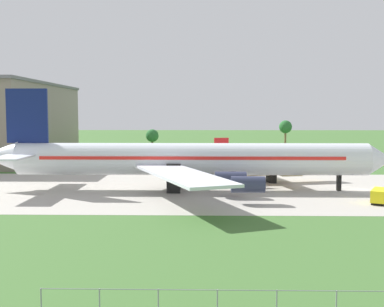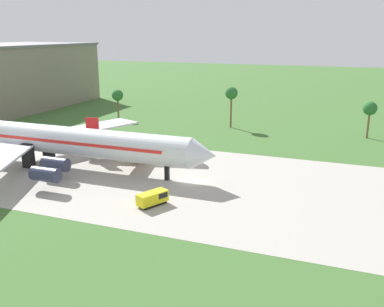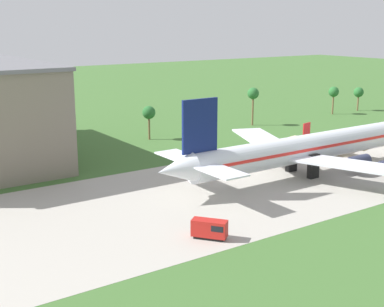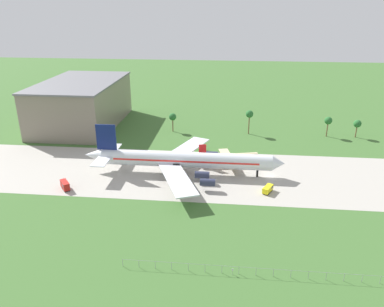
% 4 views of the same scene
% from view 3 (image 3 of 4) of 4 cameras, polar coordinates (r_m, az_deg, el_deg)
% --- Properties ---
extents(jet_airliner, '(74.61, 56.16, 18.30)m').
position_cam_3_polar(jet_airliner, '(115.86, 12.38, 0.60)').
color(jet_airliner, silver).
rests_on(jet_airliner, ground_plane).
extents(regional_aircraft, '(23.25, 21.15, 9.12)m').
position_cam_3_polar(regional_aircraft, '(135.09, 14.23, 1.23)').
color(regional_aircraft, beige).
rests_on(regional_aircraft, ground_plane).
extents(catering_van, '(4.81, 5.41, 2.92)m').
position_cam_3_polar(catering_van, '(80.28, 1.97, -8.04)').
color(catering_van, black).
rests_on(catering_van, ground_plane).
extents(palm_tree_row, '(114.16, 3.60, 11.86)m').
position_cam_3_polar(palm_tree_row, '(185.08, 12.37, 6.27)').
color(palm_tree_row, brown).
rests_on(palm_tree_row, ground_plane).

